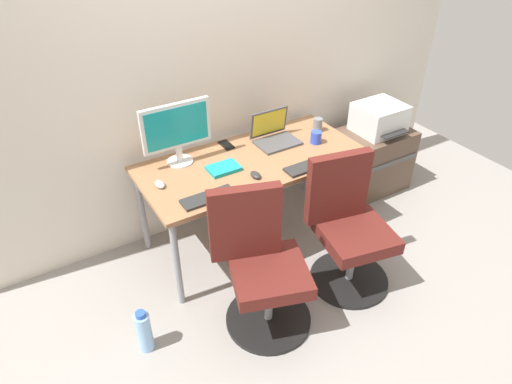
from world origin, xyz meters
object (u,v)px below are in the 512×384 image
office_chair_left (261,268)px  office_chair_right (348,230)px  open_laptop (274,134)px  coffee_mug (316,137)px  printer (379,118)px  desktop_monitor (177,130)px  side_cabinet (372,159)px  water_bottle_on_floor (144,331)px

office_chair_left → office_chair_right: size_ratio=1.00×
office_chair_right → open_laptop: (-0.05, 0.83, 0.34)m
open_laptop → coffee_mug: (0.25, -0.18, -0.01)m
printer → desktop_monitor: size_ratio=0.83×
desktop_monitor → open_laptop: bearing=-6.6°
coffee_mug → open_laptop: bearing=143.7°
printer → desktop_monitor: 1.76m
office_chair_left → side_cabinet: office_chair_left is taller
office_chair_right → water_bottle_on_floor: office_chair_right is taller
office_chair_left → printer: bearing=25.2°
side_cabinet → open_laptop: open_laptop is taller
side_cabinet → printer: (0.00, -0.00, 0.39)m
office_chair_left → desktop_monitor: size_ratio=1.96×
office_chair_left → desktop_monitor: (-0.09, 0.92, 0.53)m
office_chair_right → water_bottle_on_floor: bearing=174.1°
office_chair_left → open_laptop: office_chair_left is taller
water_bottle_on_floor → coffee_mug: bearing=17.6°
side_cabinet → desktop_monitor: size_ratio=1.23×
office_chair_left → printer: office_chair_left is taller
printer → coffee_mug: coffee_mug is taller
open_laptop → water_bottle_on_floor: bearing=-152.8°
office_chair_left → desktop_monitor: bearing=95.6°
water_bottle_on_floor → coffee_mug: coffee_mug is taller
office_chair_right → printer: office_chair_right is taller
office_chair_right → coffee_mug: (0.20, 0.65, 0.33)m
printer → side_cabinet: bearing=90.0°
printer → office_chair_left: bearing=-154.8°
water_bottle_on_floor → office_chair_right: bearing=-5.9°
office_chair_right → printer: size_ratio=2.35×
water_bottle_on_floor → coffee_mug: 1.77m
office_chair_right → coffee_mug: office_chair_right is taller
office_chair_left → office_chair_right: (0.67, 0.00, 0.00)m
open_laptop → desktop_monitor: bearing=173.4°
printer → open_laptop: 1.02m
printer → open_laptop: bearing=176.4°
office_chair_right → side_cabinet: 1.24m
open_laptop → office_chair_right: bearing=-86.8°
water_bottle_on_floor → desktop_monitor: desktop_monitor is taller
desktop_monitor → open_laptop: (0.72, -0.08, -0.19)m
office_chair_right → open_laptop: bearing=93.2°
office_chair_left → coffee_mug: size_ratio=10.22×
printer → coffee_mug: 0.78m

